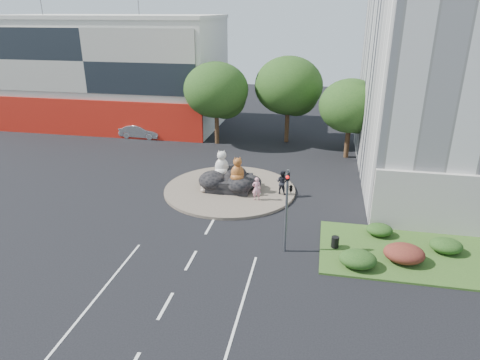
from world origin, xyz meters
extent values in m
plane|color=black|center=(0.00, 0.00, 0.00)|extent=(120.00, 120.00, 0.00)
cylinder|color=brown|center=(0.00, 10.00, 0.10)|extent=(10.00, 10.00, 0.20)
cube|color=silver|center=(-18.00, 28.00, 6.00)|extent=(25.00, 12.00, 12.00)
cube|color=#B61C10|center=(-18.00, 21.95, 2.00)|extent=(25.00, 0.30, 4.00)
cube|color=#B2AD9E|center=(-18.00, 21.90, 8.00)|extent=(24.00, 0.15, 6.50)
cube|color=silver|center=(-18.00, 28.00, 12.20)|extent=(25.20, 12.20, 0.40)
cube|color=#274A18|center=(12.00, 3.00, 0.06)|extent=(10.00, 6.00, 0.12)
cylinder|color=#382314|center=(-4.00, 22.00, 1.87)|extent=(0.44, 0.44, 3.74)
ellipsoid|color=black|center=(-4.00, 22.00, 5.53)|extent=(6.46, 6.46, 5.49)
sphere|color=black|center=(-3.20, 22.50, 4.68)|extent=(4.25, 4.25, 4.25)
sphere|color=black|center=(-4.70, 21.70, 4.93)|extent=(3.74, 3.74, 3.74)
cylinder|color=#382314|center=(3.00, 24.00, 1.98)|extent=(0.44, 0.44, 3.96)
ellipsoid|color=black|center=(3.00, 24.00, 5.85)|extent=(6.84, 6.84, 5.81)
sphere|color=black|center=(3.80, 24.50, 4.95)|extent=(4.50, 4.50, 4.50)
sphere|color=black|center=(2.30, 23.70, 5.22)|extent=(3.96, 3.96, 3.96)
cylinder|color=#382314|center=(9.00, 20.00, 1.65)|extent=(0.44, 0.44, 3.30)
ellipsoid|color=black|center=(9.00, 20.00, 4.88)|extent=(5.70, 5.70, 4.84)
sphere|color=black|center=(9.80, 20.50, 4.12)|extent=(3.75, 3.75, 3.75)
sphere|color=black|center=(8.30, 19.70, 4.35)|extent=(3.30, 3.30, 3.30)
ellipsoid|color=black|center=(9.00, 1.00, 0.57)|extent=(2.00, 1.60, 0.90)
ellipsoid|color=#4F1518|center=(11.50, 2.00, 0.61)|extent=(2.20, 1.76, 0.99)
ellipsoid|color=black|center=(14.00, 3.50, 0.53)|extent=(1.80, 1.44, 0.81)
ellipsoid|color=black|center=(10.50, 4.80, 0.48)|extent=(1.60, 1.28, 0.72)
cylinder|color=#595B60|center=(5.00, 2.00, 2.50)|extent=(0.14, 0.14, 5.00)
imported|color=black|center=(5.00, 2.00, 4.20)|extent=(0.21, 0.26, 1.30)
imported|color=black|center=(5.20, 2.00, 4.00)|extent=(0.26, 1.24, 0.50)
sphere|color=red|center=(5.00, 1.82, 4.65)|extent=(0.18, 0.18, 0.18)
cylinder|color=#595B60|center=(13.00, 8.00, 4.00)|extent=(0.18, 0.18, 8.00)
cylinder|color=#595B60|center=(12.00, 8.00, 8.00)|extent=(2.00, 0.12, 0.12)
cube|color=silver|center=(11.00, 8.00, 7.90)|extent=(0.50, 0.22, 0.12)
imported|color=pink|center=(2.33, 8.33, 1.06)|extent=(0.71, 0.56, 1.72)
imported|color=black|center=(4.00, 9.79, 1.12)|extent=(1.07, 0.95, 1.83)
imported|color=#94979B|center=(-12.63, 22.45, 0.74)|extent=(4.54, 1.68, 1.48)
cylinder|color=black|center=(7.83, 2.81, 0.45)|extent=(0.50, 0.50, 0.66)
camera|label=1|loc=(6.63, -19.45, 12.96)|focal=32.00mm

